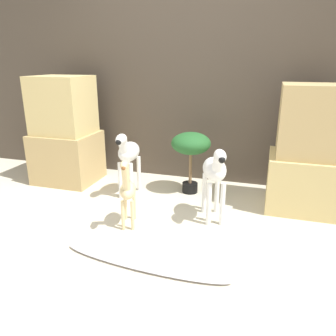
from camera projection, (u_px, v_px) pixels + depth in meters
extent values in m
plane|color=beige|center=(139.00, 237.00, 2.73)|extent=(14.00, 14.00, 0.00)
cube|color=#473D33|center=(187.00, 88.00, 3.83)|extent=(6.40, 0.08, 2.20)
cube|color=tan|center=(68.00, 157.00, 3.95)|extent=(0.70, 0.61, 0.59)
cube|color=#D1B775|center=(62.00, 105.00, 3.75)|extent=(0.62, 0.54, 0.65)
cube|color=#D1B775|center=(304.00, 182.00, 3.21)|extent=(0.70, 0.61, 0.53)
cube|color=tan|center=(313.00, 121.00, 3.02)|extent=(0.60, 0.52, 0.67)
cylinder|color=white|center=(222.00, 204.00, 2.89)|extent=(0.04, 0.04, 0.40)
cylinder|color=white|center=(209.00, 204.00, 2.88)|extent=(0.04, 0.04, 0.40)
cylinder|color=white|center=(217.00, 193.00, 3.13)|extent=(0.04, 0.04, 0.40)
cylinder|color=white|center=(204.00, 193.00, 3.12)|extent=(0.04, 0.04, 0.40)
ellipsoid|color=white|center=(214.00, 169.00, 2.92)|extent=(0.32, 0.41, 0.20)
cylinder|color=white|center=(218.00, 162.00, 2.74)|extent=(0.13, 0.16, 0.17)
ellipsoid|color=white|center=(220.00, 156.00, 2.67)|extent=(0.16, 0.21, 0.11)
sphere|color=black|center=(222.00, 160.00, 2.60)|extent=(0.06, 0.06, 0.06)
cube|color=black|center=(218.00, 161.00, 2.73)|extent=(0.05, 0.08, 0.14)
cylinder|color=white|center=(131.00, 181.00, 3.43)|extent=(0.04, 0.04, 0.40)
cylinder|color=white|center=(120.00, 180.00, 3.46)|extent=(0.04, 0.04, 0.40)
cylinder|color=white|center=(139.00, 174.00, 3.67)|extent=(0.04, 0.04, 0.40)
cylinder|color=white|center=(129.00, 173.00, 3.69)|extent=(0.04, 0.04, 0.40)
ellipsoid|color=white|center=(129.00, 152.00, 3.47)|extent=(0.23, 0.38, 0.20)
cylinder|color=white|center=(123.00, 145.00, 3.29)|extent=(0.10, 0.14, 0.17)
ellipsoid|color=white|center=(121.00, 139.00, 3.23)|extent=(0.11, 0.19, 0.11)
sphere|color=black|center=(118.00, 142.00, 3.16)|extent=(0.06, 0.06, 0.06)
cube|color=black|center=(123.00, 144.00, 3.29)|extent=(0.03, 0.07, 0.14)
cylinder|color=beige|center=(132.00, 215.00, 2.81)|extent=(0.03, 0.03, 0.27)
cylinder|color=beige|center=(123.00, 215.00, 2.81)|extent=(0.03, 0.03, 0.27)
cylinder|color=beige|center=(134.00, 205.00, 3.01)|extent=(0.03, 0.03, 0.27)
cylinder|color=beige|center=(125.00, 206.00, 3.00)|extent=(0.03, 0.03, 0.27)
ellipsoid|color=beige|center=(128.00, 190.00, 2.85)|extent=(0.22, 0.32, 0.14)
cylinder|color=beige|center=(126.00, 177.00, 2.68)|extent=(0.11, 0.16, 0.29)
ellipsoid|color=beige|center=(124.00, 166.00, 2.56)|extent=(0.10, 0.13, 0.07)
sphere|color=brown|center=(123.00, 168.00, 2.51)|extent=(0.03, 0.03, 0.03)
cylinder|color=black|center=(190.00, 187.00, 3.65)|extent=(0.17, 0.17, 0.11)
cylinder|color=brown|center=(190.00, 169.00, 3.58)|extent=(0.03, 0.03, 0.34)
ellipsoid|color=#235B28|center=(191.00, 143.00, 3.49)|extent=(0.42, 0.42, 0.23)
ellipsoid|color=silver|center=(144.00, 262.00, 2.37)|extent=(1.30, 0.31, 0.04)
cone|color=white|center=(91.00, 245.00, 2.51)|extent=(0.07, 0.07, 0.05)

